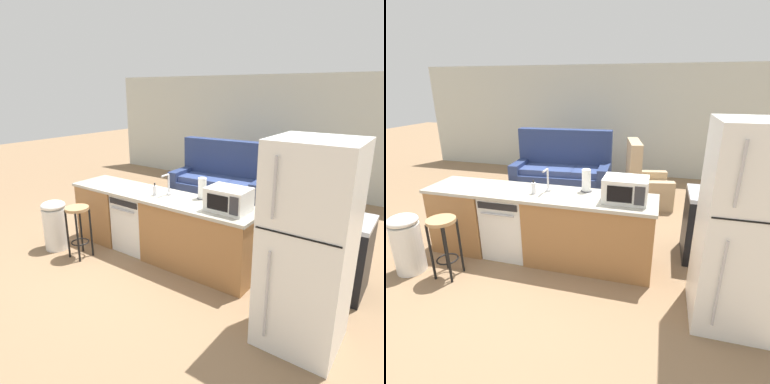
% 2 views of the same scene
% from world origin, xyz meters
% --- Properties ---
extents(ground_plane, '(24.00, 24.00, 0.00)m').
position_xyz_m(ground_plane, '(0.00, 0.00, 0.00)').
color(ground_plane, '#896B4C').
extents(wall_back, '(10.00, 0.06, 2.60)m').
position_xyz_m(wall_back, '(0.30, 4.20, 1.30)').
color(wall_back, beige).
rests_on(wall_back, ground_plane).
extents(kitchen_counter, '(2.94, 0.66, 0.90)m').
position_xyz_m(kitchen_counter, '(0.24, 0.00, 0.42)').
color(kitchen_counter, '#9E6B3D').
rests_on(kitchen_counter, ground_plane).
extents(dishwasher, '(0.58, 0.61, 0.84)m').
position_xyz_m(dishwasher, '(-0.25, -0.00, 0.42)').
color(dishwasher, white).
rests_on(dishwasher, ground_plane).
extents(stove_range, '(0.76, 0.68, 0.90)m').
position_xyz_m(stove_range, '(2.35, 0.55, 0.45)').
color(stove_range, black).
rests_on(stove_range, ground_plane).
extents(refrigerator, '(0.72, 0.73, 1.91)m').
position_xyz_m(refrigerator, '(2.35, -0.55, 0.96)').
color(refrigerator, white).
rests_on(refrigerator, ground_plane).
extents(microwave, '(0.50, 0.37, 0.28)m').
position_xyz_m(microwave, '(1.24, -0.00, 1.04)').
color(microwave, white).
rests_on(microwave, kitchen_counter).
extents(sink_faucet, '(0.07, 0.18, 0.30)m').
position_xyz_m(sink_faucet, '(0.27, 0.06, 1.03)').
color(sink_faucet, silver).
rests_on(sink_faucet, kitchen_counter).
extents(paper_towel_roll, '(0.14, 0.14, 0.28)m').
position_xyz_m(paper_towel_roll, '(0.73, 0.20, 1.04)').
color(paper_towel_roll, '#4C4C51').
rests_on(paper_towel_roll, kitchen_counter).
extents(soap_bottle, '(0.06, 0.06, 0.18)m').
position_xyz_m(soap_bottle, '(0.13, -0.06, 0.97)').
color(soap_bottle, silver).
rests_on(soap_bottle, kitchen_counter).
extents(kettle, '(0.21, 0.17, 0.19)m').
position_xyz_m(kettle, '(2.18, 0.42, 0.99)').
color(kettle, silver).
rests_on(kettle, stove_range).
extents(bar_stool, '(0.32, 0.32, 0.74)m').
position_xyz_m(bar_stool, '(-0.73, -0.70, 0.54)').
color(bar_stool, tan).
rests_on(bar_stool, ground_plane).
extents(trash_bin, '(0.35, 0.35, 0.74)m').
position_xyz_m(trash_bin, '(-1.24, -0.73, 0.38)').
color(trash_bin, white).
rests_on(trash_bin, ground_plane).
extents(couch, '(2.06, 1.03, 1.27)m').
position_xyz_m(couch, '(-0.37, 2.61, 0.39)').
color(couch, navy).
rests_on(couch, ground_plane).
extents(armchair, '(0.95, 0.99, 1.20)m').
position_xyz_m(armchair, '(1.33, 2.25, 0.35)').
color(armchair, tan).
rests_on(armchair, ground_plane).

